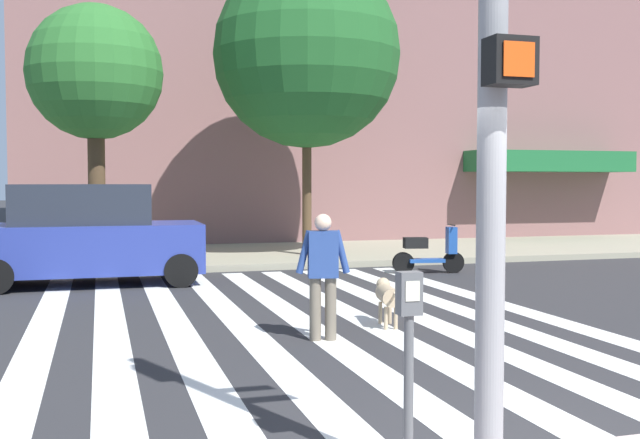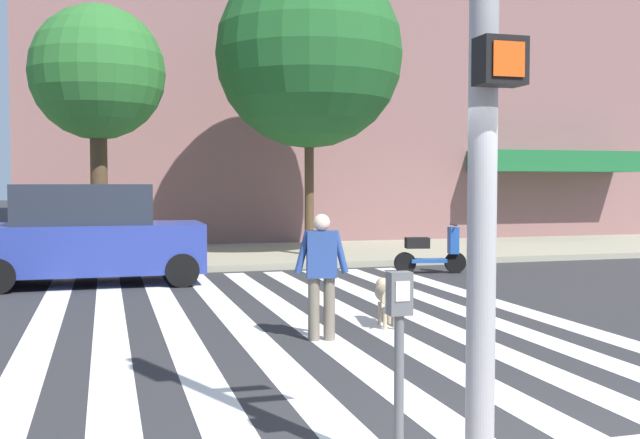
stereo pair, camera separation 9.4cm
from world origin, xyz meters
TOP-DOWN VIEW (x-y plane):
  - ground_plane at (0.00, 6.11)m, footprint 160.00×160.00m
  - sidewalk_far at (0.00, 15.22)m, footprint 80.00×6.00m
  - crosswalk_stripes at (-0.43, 6.11)m, footprint 7.65×11.62m
  - parking_meter_curbside at (-1.48, -0.51)m, footprint 0.14×0.11m
  - parked_car_behind_first at (-3.47, 10.92)m, footprint 4.31×2.04m
  - parked_scooter at (3.82, 10.68)m, footprint 1.62×0.59m
  - street_tree_nearest at (-3.31, 13.67)m, footprint 3.14×3.14m
  - street_tree_middle at (1.95, 14.17)m, footprint 4.86×4.86m
  - pedestrian_dog_walker at (-0.51, 4.54)m, footprint 0.71×0.31m
  - dog_on_leash at (0.65, 5.21)m, footprint 0.38×1.02m

SIDE VIEW (x-z plane):
  - ground_plane at x=0.00m, z-range 0.00..0.00m
  - crosswalk_stripes at x=-0.43m, z-range 0.00..0.01m
  - sidewalk_far at x=0.00m, z-range 0.00..0.15m
  - dog_on_leash at x=0.65m, z-range 0.12..0.77m
  - parked_scooter at x=3.82m, z-range -0.08..1.03m
  - pedestrian_dog_walker at x=-0.51m, z-range 0.11..1.75m
  - parked_car_behind_first at x=-3.47m, z-range -0.02..1.98m
  - parking_meter_curbside at x=-1.48m, z-range 0.35..1.71m
  - street_tree_nearest at x=-3.31m, z-range 1.55..7.57m
  - street_tree_middle at x=1.95m, z-range 1.53..9.17m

